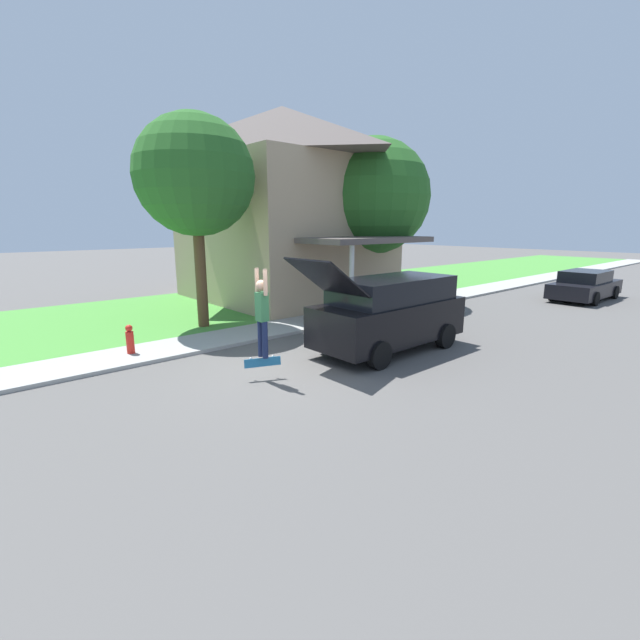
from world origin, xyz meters
The scene contains 11 objects.
ground_plane centered at (0.00, 0.00, 0.00)m, with size 120.00×120.00×0.00m, color #54514F.
lawn centered at (-8.00, 6.00, 0.04)m, with size 10.00×80.00×0.08m.
sidewalk centered at (-3.60, 6.00, 0.05)m, with size 1.80×80.00×0.10m.
house centered at (-8.53, 6.32, 4.46)m, with size 10.88×8.04×8.43m.
lawn_tree_near centered at (-5.41, 0.57, 4.91)m, with size 3.76×3.76×6.74m.
lawn_tree_far centered at (-5.11, 8.52, 4.60)m, with size 4.89×4.89×6.98m.
suv_parked centered at (0.40, 3.27, 1.09)m, with size 2.02×5.24×2.68m.
car_down_street centered at (0.98, 16.62, 0.66)m, with size 1.95×4.60×1.36m.
skateboarder centered at (0.14, -0.71, 1.57)m, with size 0.41×0.23×1.96m.
skateboard centered at (0.04, -0.67, 0.40)m, with size 0.36×0.76×0.25m.
fire_hydrant centered at (-3.67, -2.36, 0.47)m, with size 0.20×0.20×0.77m.
Camera 1 is at (7.80, -5.71, 3.40)m, focal length 24.00 mm.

